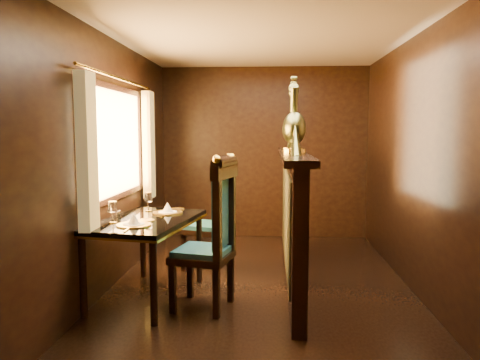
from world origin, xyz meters
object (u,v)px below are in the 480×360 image
Objects in this scene: peacock_left at (294,114)px; peacock_right at (292,117)px; chair_right at (216,209)px; dining_table at (147,226)px; chair_left at (216,230)px.

peacock_right is (0.00, 0.42, -0.02)m from peacock_left.
peacock_right is (0.84, -0.21, 1.03)m from chair_right.
peacock_left is (1.38, 0.35, 1.05)m from dining_table.
chair_right is (-0.14, 1.21, -0.03)m from chair_left.
chair_right is 1.48m from peacock_left.
peacock_left reaches higher than dining_table.
peacock_right is at bearing 90.00° from peacock_left.
peacock_left is (0.84, -0.63, 1.05)m from chair_right.
chair_left is (0.68, -0.23, 0.03)m from dining_table.
chair_left is at bearing -68.59° from chair_right.
peacock_left is 1.06× the size of peacock_right.
chair_right reaches higher than dining_table.
dining_table is 1.02× the size of chair_left.
chair_left is 1.58m from peacock_right.
chair_right is at bearing 109.09° from chair_left.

